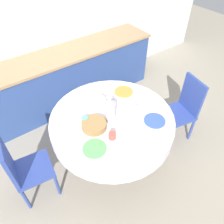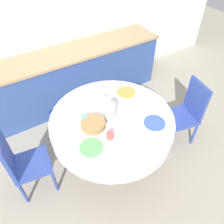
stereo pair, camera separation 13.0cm
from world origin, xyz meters
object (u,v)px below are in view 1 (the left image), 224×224
(chair_left, at_px, (183,107))
(chair_right, at_px, (23,168))
(teapot, at_px, (100,102))
(coffee_carafe, at_px, (110,110))

(chair_left, height_order, chair_right, same)
(chair_left, distance_m, chair_right, 2.14)
(chair_left, xyz_separation_m, teapot, (-1.06, 0.44, 0.34))
(coffee_carafe, bearing_deg, chair_left, -11.43)
(coffee_carafe, bearing_deg, teapot, 84.83)
(coffee_carafe, height_order, teapot, coffee_carafe)
(chair_right, height_order, teapot, teapot)
(chair_right, bearing_deg, teapot, 101.63)
(coffee_carafe, bearing_deg, chair_right, 171.52)
(coffee_carafe, xyz_separation_m, teapot, (0.02, 0.22, -0.05))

